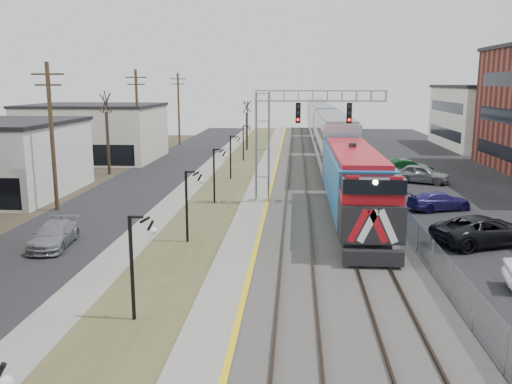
# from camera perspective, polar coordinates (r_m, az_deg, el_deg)

# --- Properties ---
(street_west) EXTENTS (7.00, 120.00, 0.04)m
(street_west) POSITION_cam_1_polar(r_m,az_deg,el_deg) (48.00, -12.03, 0.82)
(street_west) COLOR black
(street_west) RESTS_ON ground
(sidewalk) EXTENTS (2.00, 120.00, 0.08)m
(sidewalk) POSITION_cam_1_polar(r_m,az_deg,el_deg) (46.94, -6.75, 0.78)
(sidewalk) COLOR gray
(sidewalk) RESTS_ON ground
(grass_median) EXTENTS (4.00, 120.00, 0.06)m
(grass_median) POSITION_cam_1_polar(r_m,az_deg,el_deg) (46.47, -3.12, 0.72)
(grass_median) COLOR #4A512B
(grass_median) RESTS_ON ground
(platform) EXTENTS (2.00, 120.00, 0.24)m
(platform) POSITION_cam_1_polar(r_m,az_deg,el_deg) (46.17, 0.58, 0.78)
(platform) COLOR gray
(platform) RESTS_ON ground
(ballast_bed) EXTENTS (8.00, 120.00, 0.20)m
(ballast_bed) POSITION_cam_1_polar(r_m,az_deg,el_deg) (46.14, 6.79, 0.67)
(ballast_bed) COLOR #595651
(ballast_bed) RESTS_ON ground
(parking_lot) EXTENTS (16.00, 120.00, 0.04)m
(parking_lot) POSITION_cam_1_polar(r_m,az_deg,el_deg) (48.22, 21.18, 0.34)
(parking_lot) COLOR black
(parking_lot) RESTS_ON ground
(platform_edge) EXTENTS (0.24, 120.00, 0.01)m
(platform_edge) POSITION_cam_1_polar(r_m,az_deg,el_deg) (46.10, 1.67, 0.92)
(platform_edge) COLOR gold
(platform_edge) RESTS_ON platform
(track_near) EXTENTS (1.58, 120.00, 0.15)m
(track_near) POSITION_cam_1_polar(r_m,az_deg,el_deg) (46.06, 4.31, 0.92)
(track_near) COLOR #2D2119
(track_near) RESTS_ON ballast_bed
(track_far) EXTENTS (1.58, 120.00, 0.15)m
(track_far) POSITION_cam_1_polar(r_m,az_deg,el_deg) (46.20, 8.65, 0.85)
(track_far) COLOR #2D2119
(track_far) RESTS_ON ballast_bed
(train) EXTENTS (3.00, 85.85, 5.33)m
(train) POSITION_cam_1_polar(r_m,az_deg,el_deg) (68.99, 7.26, 6.56)
(train) COLOR #145FA3
(train) RESTS_ON ground
(signal_gantry) EXTENTS (9.00, 1.07, 8.15)m
(signal_gantry) POSITION_cam_1_polar(r_m,az_deg,el_deg) (38.41, 3.26, 6.85)
(signal_gantry) COLOR gray
(signal_gantry) RESTS_ON ground
(lampposts) EXTENTS (0.14, 62.14, 4.00)m
(lampposts) POSITION_cam_1_polar(r_m,az_deg,el_deg) (29.91, -7.20, -1.48)
(lampposts) COLOR black
(lampposts) RESTS_ON ground
(utility_poles) EXTENTS (0.28, 80.28, 10.00)m
(utility_poles) POSITION_cam_1_polar(r_m,az_deg,el_deg) (39.07, -20.67, 5.35)
(utility_poles) COLOR #4C3823
(utility_poles) RESTS_ON ground
(fence) EXTENTS (0.04, 120.00, 1.60)m
(fence) POSITION_cam_1_polar(r_m,az_deg,el_deg) (46.40, 12.00, 1.44)
(fence) COLOR gray
(fence) RESTS_ON ground
(bare_trees) EXTENTS (12.30, 42.30, 5.95)m
(bare_trees) POSITION_cam_1_polar(r_m,az_deg,el_deg) (51.64, -12.20, 4.55)
(bare_trees) COLOR #382D23
(bare_trees) RESTS_ON ground
(car_lot_c) EXTENTS (6.24, 4.50, 1.58)m
(car_lot_c) POSITION_cam_1_polar(r_m,az_deg,el_deg) (31.73, 22.90, -3.81)
(car_lot_c) COLOR black
(car_lot_c) RESTS_ON ground
(car_lot_d) EXTENTS (4.81, 3.20, 1.29)m
(car_lot_d) POSITION_cam_1_polar(r_m,az_deg,el_deg) (39.21, 18.72, -0.95)
(car_lot_d) COLOR navy
(car_lot_d) RESTS_ON ground
(car_lot_e) EXTENTS (5.16, 3.65, 1.63)m
(car_lot_e) POSITION_cam_1_polar(r_m,az_deg,el_deg) (49.46, 17.01, 1.81)
(car_lot_e) COLOR gray
(car_lot_e) RESTS_ON ground
(car_lot_f) EXTENTS (4.98, 2.33, 1.58)m
(car_lot_f) POSITION_cam_1_polar(r_m,az_deg,el_deg) (52.69, 15.59, 2.42)
(car_lot_f) COLOR #0B3B17
(car_lot_f) RESTS_ON ground
(car_street_b) EXTENTS (2.26, 4.58, 1.28)m
(car_street_b) POSITION_cam_1_polar(r_m,az_deg,el_deg) (30.88, -20.50, -4.32)
(car_street_b) COLOR gray
(car_street_b) RESTS_ON ground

